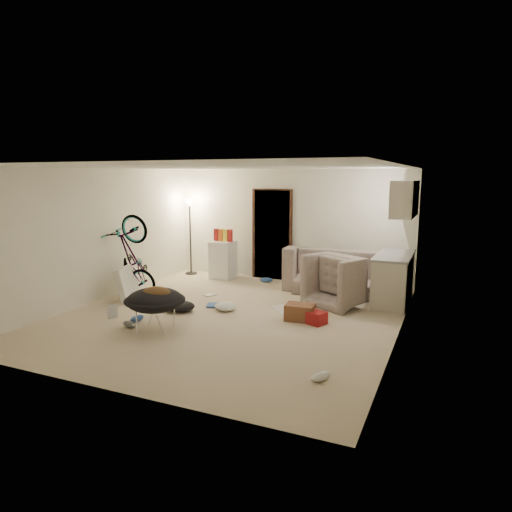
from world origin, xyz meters
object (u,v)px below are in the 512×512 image
at_px(floor_lamp, 190,220).
at_px(tv_box, 130,282).
at_px(sofa, 341,275).
at_px(drink_case_a, 300,312).
at_px(saucer_chair, 155,306).
at_px(juicer, 304,307).
at_px(bicycle, 133,275).
at_px(mini_fridge, 223,260).
at_px(drink_case_b, 314,317).
at_px(kitchen_counter, 393,279).
at_px(armchair, 346,285).

relative_size(floor_lamp, tv_box, 1.86).
distance_m(sofa, drink_case_a, 2.22).
distance_m(saucer_chair, tv_box, 2.10).
height_order(sofa, juicer, sofa).
relative_size(sofa, drink_case_a, 4.88).
xyz_separation_m(bicycle, tv_box, (0.00, -0.10, -0.12)).
distance_m(sofa, tv_box, 4.25).
relative_size(mini_fridge, juicer, 3.85).
xyz_separation_m(floor_lamp, saucer_chair, (1.68, -3.77, -0.91)).
bearing_deg(drink_case_b, bicycle, -160.10).
xyz_separation_m(sofa, juicer, (-0.25, -1.72, -0.24)).
xyz_separation_m(kitchen_counter, mini_fridge, (-3.90, 0.55, -0.01)).
height_order(bicycle, mini_fridge, bicycle).
xyz_separation_m(floor_lamp, mini_fridge, (0.93, -0.10, -0.87)).
relative_size(mini_fridge, tv_box, 0.89).
distance_m(armchair, saucer_chair, 3.58).
relative_size(tv_box, juicer, 4.32).
bearing_deg(saucer_chair, sofa, 59.98).
height_order(floor_lamp, sofa, floor_lamp).
distance_m(armchair, drink_case_b, 1.43).
relative_size(bicycle, juicer, 7.38).
height_order(kitchen_counter, juicer, kitchen_counter).
bearing_deg(armchair, kitchen_counter, -122.52).
bearing_deg(juicer, sofa, 81.68).
relative_size(kitchen_counter, mini_fridge, 1.72).
bearing_deg(saucer_chair, kitchen_counter, 44.72).
relative_size(saucer_chair, juicer, 4.12).
distance_m(drink_case_a, juicer, 0.49).
bearing_deg(tv_box, mini_fridge, 53.21).
height_order(sofa, saucer_chair, sofa).
xyz_separation_m(kitchen_counter, tv_box, (-4.73, -1.74, -0.12)).
relative_size(armchair, drink_case_a, 2.25).
relative_size(sofa, armchair, 2.16).
distance_m(sofa, juicer, 1.76).
bearing_deg(mini_fridge, floor_lamp, 173.67).
bearing_deg(floor_lamp, saucer_chair, -65.92).
bearing_deg(armchair, drink_case_b, 111.15).
relative_size(floor_lamp, mini_fridge, 2.08).
bearing_deg(drink_case_a, tv_box, 175.20).
distance_m(mini_fridge, drink_case_b, 3.77).
height_order(saucer_chair, drink_case_b, saucer_chair).
bearing_deg(saucer_chair, drink_case_b, 30.99).
distance_m(saucer_chair, drink_case_a, 2.35).
height_order(bicycle, drink_case_b, bicycle).
distance_m(armchair, juicer, 1.04).
distance_m(kitchen_counter, sofa, 1.18).
bearing_deg(floor_lamp, mini_fridge, -6.11).
distance_m(tv_box, drink_case_b, 3.75).
bearing_deg(tv_box, bicycle, 73.21).
xyz_separation_m(sofa, armchair, (0.30, -0.87, 0.01)).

